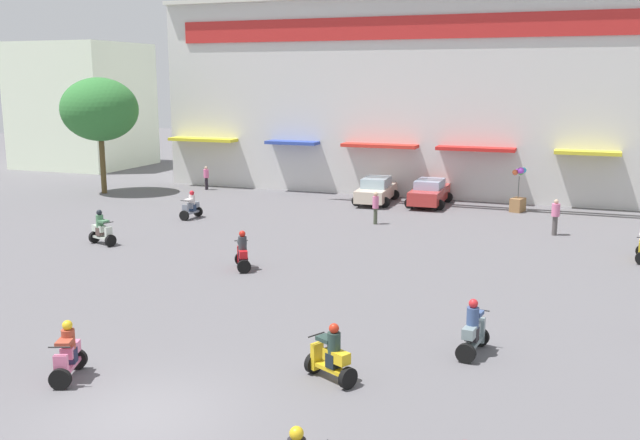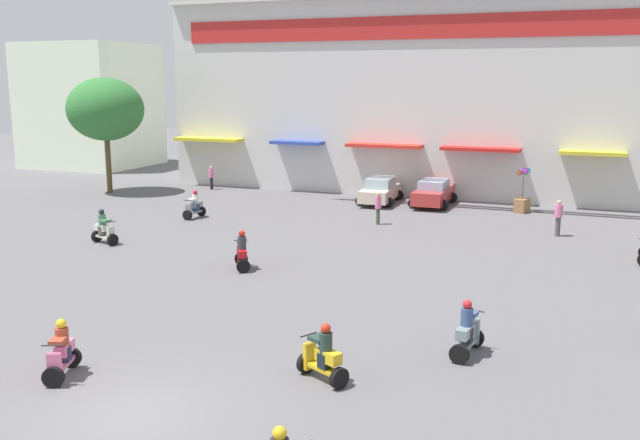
% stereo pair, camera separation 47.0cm
% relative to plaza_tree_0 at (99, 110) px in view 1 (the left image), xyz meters
% --- Properties ---
extents(ground_plane, '(128.00, 128.00, 0.00)m').
position_rel_plaza_tree_0_xyz_m(ground_plane, '(19.84, -11.87, -5.27)').
color(ground_plane, '#5C5A5E').
extents(colonial_building, '(35.90, 17.43, 22.59)m').
position_rel_plaza_tree_0_xyz_m(colonial_building, '(19.84, 11.48, 4.72)').
color(colonial_building, silver).
rests_on(colonial_building, ground).
extents(flank_building_left, '(8.87, 8.35, 9.96)m').
position_rel_plaza_tree_0_xyz_m(flank_building_left, '(-10.30, 11.27, -0.29)').
color(flank_building_left, white).
rests_on(flank_building_left, ground).
extents(plaza_tree_0, '(4.88, 4.54, 7.24)m').
position_rel_plaza_tree_0_xyz_m(plaza_tree_0, '(0.00, 0.00, 0.00)').
color(plaza_tree_0, brown).
rests_on(plaza_tree_0, ground).
extents(parked_car_0, '(2.40, 4.52, 1.50)m').
position_rel_plaza_tree_0_xyz_m(parked_car_0, '(17.19, 2.63, -4.51)').
color(parked_car_0, beige).
rests_on(parked_car_0, ground).
extents(parked_car_1, '(2.29, 4.39, 1.49)m').
position_rel_plaza_tree_0_xyz_m(parked_car_1, '(20.29, 2.90, -4.51)').
color(parked_car_1, '#B1312E').
rests_on(parked_car_1, ground).
extents(scooter_rider_1, '(0.62, 1.42, 1.46)m').
position_rel_plaza_tree_0_xyz_m(scooter_rider_1, '(9.45, -5.26, -4.66)').
color(scooter_rider_1, black).
rests_on(scooter_rider_1, ground).
extents(scooter_rider_2, '(1.44, 1.09, 1.49)m').
position_rel_plaza_tree_0_xyz_m(scooter_rider_2, '(23.04, -21.72, -4.65)').
color(scooter_rider_2, black).
rests_on(scooter_rider_2, ground).
extents(scooter_rider_3, '(1.41, 0.88, 1.55)m').
position_rel_plaza_tree_0_xyz_m(scooter_rider_3, '(8.82, -11.80, -4.63)').
color(scooter_rider_3, black).
rests_on(scooter_rider_3, ground).
extents(scooter_rider_4, '(0.70, 1.53, 1.57)m').
position_rel_plaza_tree_0_xyz_m(scooter_rider_4, '(26.00, -18.85, -4.62)').
color(scooter_rider_4, black).
rests_on(scooter_rider_4, ground).
extents(scooter_rider_6, '(1.13, 1.40, 1.54)m').
position_rel_plaza_tree_0_xyz_m(scooter_rider_6, '(16.47, -13.35, -4.64)').
color(scooter_rider_6, black).
rests_on(scooter_rider_6, ground).
extents(scooter_rider_8, '(0.98, 1.45, 1.46)m').
position_rel_plaza_tree_0_xyz_m(scooter_rider_8, '(17.01, -23.83, -4.66)').
color(scooter_rider_8, black).
rests_on(scooter_rider_8, ground).
extents(pedestrian_0, '(0.46, 0.46, 1.54)m').
position_rel_plaza_tree_0_xyz_m(pedestrian_0, '(5.38, 3.54, -4.39)').
color(pedestrian_0, black).
rests_on(pedestrian_0, ground).
extents(pedestrian_1, '(0.43, 0.43, 1.64)m').
position_rel_plaza_tree_0_xyz_m(pedestrian_1, '(18.86, -3.32, -4.32)').
color(pedestrian_1, '#454C39').
rests_on(pedestrian_1, ground).
extents(pedestrian_2, '(0.46, 0.46, 1.70)m').
position_rel_plaza_tree_0_xyz_m(pedestrian_2, '(27.40, -2.86, -4.30)').
color(pedestrian_2, '#524C4B').
rests_on(pedestrian_2, ground).
extents(balloon_vendor_cart, '(0.84, 1.04, 2.48)m').
position_rel_plaza_tree_0_xyz_m(balloon_vendor_cart, '(25.24, 2.66, -4.36)').
color(balloon_vendor_cart, '#966B41').
rests_on(balloon_vendor_cart, ground).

